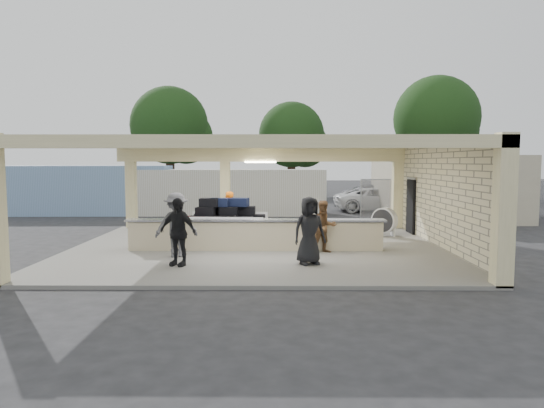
{
  "coord_description": "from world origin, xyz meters",
  "views": [
    {
      "loc": [
        0.62,
        -15.74,
        2.9
      ],
      "look_at": [
        0.51,
        1.0,
        1.43
      ],
      "focal_mm": 32.0,
      "sensor_mm": 36.0,
      "label": 1
    }
  ],
  "objects_px": {
    "car_white_a": "(377,200)",
    "car_white_b": "(447,198)",
    "baggage_handler": "(228,215)",
    "passenger_c": "(176,225)",
    "passenger_a": "(324,227)",
    "passenger_d": "(309,231)",
    "car_dark": "(381,197)",
    "container_white": "(221,192)",
    "passenger_b": "(178,232)",
    "baggage_counter": "(256,235)",
    "drum_fan": "(384,221)",
    "luggage_cart": "(225,219)",
    "container_blue": "(75,190)"
  },
  "relations": [
    {
      "from": "luggage_cart",
      "to": "passenger_a",
      "type": "xyz_separation_m",
      "value": [
        3.22,
        -1.53,
        -0.07
      ]
    },
    {
      "from": "passenger_d",
      "to": "container_white",
      "type": "distance_m",
      "value": 14.03
    },
    {
      "from": "passenger_d",
      "to": "container_white",
      "type": "bearing_deg",
      "value": 87.36
    },
    {
      "from": "baggage_counter",
      "to": "container_blue",
      "type": "height_order",
      "value": "container_blue"
    },
    {
      "from": "luggage_cart",
      "to": "baggage_handler",
      "type": "bearing_deg",
      "value": 94.23
    },
    {
      "from": "passenger_c",
      "to": "car_dark",
      "type": "bearing_deg",
      "value": 39.97
    },
    {
      "from": "baggage_counter",
      "to": "container_blue",
      "type": "xyz_separation_m",
      "value": [
        -10.41,
        11.32,
        0.75
      ]
    },
    {
      "from": "drum_fan",
      "to": "container_blue",
      "type": "relative_size",
      "value": 0.1
    },
    {
      "from": "car_dark",
      "to": "drum_fan",
      "type": "bearing_deg",
      "value": 164.23
    },
    {
      "from": "car_white_a",
      "to": "car_white_b",
      "type": "distance_m",
      "value": 4.12
    },
    {
      "from": "passenger_b",
      "to": "car_white_b",
      "type": "distance_m",
      "value": 20.05
    },
    {
      "from": "drum_fan",
      "to": "passenger_d",
      "type": "bearing_deg",
      "value": -80.86
    },
    {
      "from": "luggage_cart",
      "to": "passenger_c",
      "type": "bearing_deg",
      "value": -114.38
    },
    {
      "from": "passenger_c",
      "to": "car_white_b",
      "type": "height_order",
      "value": "passenger_c"
    },
    {
      "from": "car_white_a",
      "to": "container_blue",
      "type": "bearing_deg",
      "value": 91.27
    },
    {
      "from": "luggage_cart",
      "to": "passenger_d",
      "type": "xyz_separation_m",
      "value": [
        2.64,
        -3.17,
        0.05
      ]
    },
    {
      "from": "passenger_a",
      "to": "car_white_a",
      "type": "bearing_deg",
      "value": 56.26
    },
    {
      "from": "passenger_a",
      "to": "passenger_d",
      "type": "height_order",
      "value": "passenger_d"
    },
    {
      "from": "drum_fan",
      "to": "passenger_d",
      "type": "distance_m",
      "value": 6.04
    },
    {
      "from": "car_white_b",
      "to": "car_white_a",
      "type": "bearing_deg",
      "value": 76.88
    },
    {
      "from": "car_dark",
      "to": "passenger_b",
      "type": "bearing_deg",
      "value": 147.41
    },
    {
      "from": "passenger_c",
      "to": "container_white",
      "type": "height_order",
      "value": "container_white"
    },
    {
      "from": "passenger_d",
      "to": "car_white_a",
      "type": "relative_size",
      "value": 0.38
    },
    {
      "from": "passenger_c",
      "to": "container_white",
      "type": "bearing_deg",
      "value": 71.4
    },
    {
      "from": "passenger_b",
      "to": "car_dark",
      "type": "height_order",
      "value": "passenger_b"
    },
    {
      "from": "passenger_b",
      "to": "car_white_b",
      "type": "relative_size",
      "value": 0.38
    },
    {
      "from": "car_white_b",
      "to": "container_blue",
      "type": "xyz_separation_m",
      "value": [
        -21.1,
        -1.84,
        0.57
      ]
    },
    {
      "from": "baggage_handler",
      "to": "passenger_c",
      "type": "height_order",
      "value": "passenger_c"
    },
    {
      "from": "luggage_cart",
      "to": "passenger_a",
      "type": "distance_m",
      "value": 3.56
    },
    {
      "from": "passenger_c",
      "to": "passenger_d",
      "type": "relative_size",
      "value": 1.02
    },
    {
      "from": "passenger_a",
      "to": "car_dark",
      "type": "height_order",
      "value": "passenger_a"
    },
    {
      "from": "car_dark",
      "to": "passenger_d",
      "type": "bearing_deg",
      "value": 157.34
    },
    {
      "from": "drum_fan",
      "to": "car_white_b",
      "type": "relative_size",
      "value": 0.22
    },
    {
      "from": "passenger_d",
      "to": "passenger_c",
      "type": "bearing_deg",
      "value": 146.65
    },
    {
      "from": "baggage_handler",
      "to": "passenger_b",
      "type": "distance_m",
      "value": 4.69
    },
    {
      "from": "car_dark",
      "to": "container_white",
      "type": "xyz_separation_m",
      "value": [
        -9.5,
        -3.18,
        0.48
      ]
    },
    {
      "from": "passenger_a",
      "to": "container_white",
      "type": "xyz_separation_m",
      "value": [
        -4.51,
        11.82,
        0.33
      ]
    },
    {
      "from": "car_white_a",
      "to": "car_white_b",
      "type": "relative_size",
      "value": 0.99
    },
    {
      "from": "passenger_c",
      "to": "container_white",
      "type": "xyz_separation_m",
      "value": [
        -0.09,
        12.48,
        0.18
      ]
    },
    {
      "from": "baggage_handler",
      "to": "passenger_c",
      "type": "xyz_separation_m",
      "value": [
        -1.2,
        -3.4,
        0.09
      ]
    },
    {
      "from": "luggage_cart",
      "to": "car_white_a",
      "type": "relative_size",
      "value": 0.58
    },
    {
      "from": "baggage_counter",
      "to": "container_white",
      "type": "relative_size",
      "value": 0.72
    },
    {
      "from": "baggage_counter",
      "to": "passenger_c",
      "type": "bearing_deg",
      "value": -153.13
    },
    {
      "from": "passenger_a",
      "to": "passenger_b",
      "type": "bearing_deg",
      "value": -171.19
    },
    {
      "from": "passenger_b",
      "to": "container_blue",
      "type": "bearing_deg",
      "value": 142.94
    },
    {
      "from": "drum_fan",
      "to": "passenger_a",
      "type": "height_order",
      "value": "passenger_a"
    },
    {
      "from": "passenger_a",
      "to": "car_white_a",
      "type": "relative_size",
      "value": 0.33
    },
    {
      "from": "luggage_cart",
      "to": "car_white_b",
      "type": "height_order",
      "value": "luggage_cart"
    },
    {
      "from": "passenger_d",
      "to": "car_dark",
      "type": "relative_size",
      "value": 0.41
    },
    {
      "from": "baggage_handler",
      "to": "container_white",
      "type": "bearing_deg",
      "value": -152.26
    }
  ]
}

